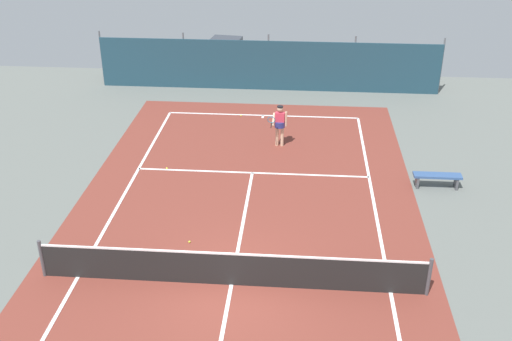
{
  "coord_description": "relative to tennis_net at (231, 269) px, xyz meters",
  "views": [
    {
      "loc": [
        1.65,
        -12.61,
        9.83
      ],
      "look_at": [
        0.26,
        4.85,
        0.9
      ],
      "focal_mm": 42.41,
      "sensor_mm": 36.0,
      "label": 1
    }
  ],
  "objects": [
    {
      "name": "ground_plane",
      "position": [
        0.0,
        0.0,
        -0.51
      ],
      "size": [
        36.0,
        36.0,
        0.0
      ],
      "primitive_type": "plane",
      "color": "slate"
    },
    {
      "name": "tennis_net",
      "position": [
        0.0,
        0.0,
        0.0
      ],
      "size": [
        10.12,
        0.1,
        1.1
      ],
      "color": "black",
      "rests_on": "ground"
    },
    {
      "name": "tennis_ball_midcourt",
      "position": [
        -0.95,
        11.74,
        -0.48
      ],
      "size": [
        0.07,
        0.07,
        0.07
      ],
      "primitive_type": "sphere",
      "color": "#CCDB33",
      "rests_on": "ground"
    },
    {
      "name": "courtside_bench",
      "position": [
        6.31,
        5.84,
        -0.14
      ],
      "size": [
        1.6,
        0.4,
        0.49
      ],
      "color": "#335184",
      "rests_on": "ground"
    },
    {
      "name": "back_fence",
      "position": [
        -0.0,
        15.79,
        0.16
      ],
      "size": [
        16.3,
        0.98,
        2.7
      ],
      "color": "#1E3D4C",
      "rests_on": "ground"
    },
    {
      "name": "court_surface",
      "position": [
        0.0,
        0.0,
        -0.51
      ],
      "size": [
        11.02,
        26.6,
        0.01
      ],
      "color": "brown",
      "rests_on": "ground"
    },
    {
      "name": "tennis_ball_near_player",
      "position": [
        -1.44,
        1.85,
        -0.48
      ],
      "size": [
        0.07,
        0.07,
        0.07
      ],
      "primitive_type": "sphere",
      "color": "#CCDB33",
      "rests_on": "ground"
    },
    {
      "name": "parked_car",
      "position": [
        -2.45,
        18.04,
        0.33
      ],
      "size": [
        2.43,
        4.4,
        1.68
      ],
      "rotation": [
        0.0,
        0.0,
        3.01
      ],
      "color": "silver",
      "rests_on": "ground"
    },
    {
      "name": "tennis_player",
      "position": [
        0.85,
        8.8,
        0.45
      ],
      "size": [
        0.73,
        0.74,
        1.64
      ],
      "rotation": [
        0.0,
        0.0,
        3.08
      ],
      "color": "#D8AD8C",
      "rests_on": "ground"
    },
    {
      "name": "tennis_ball_by_sideline",
      "position": [
        -3.1,
        6.47,
        -0.48
      ],
      "size": [
        0.07,
        0.07,
        0.07
      ],
      "primitive_type": "sphere",
      "color": "#CCDB33",
      "rests_on": "ground"
    }
  ]
}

